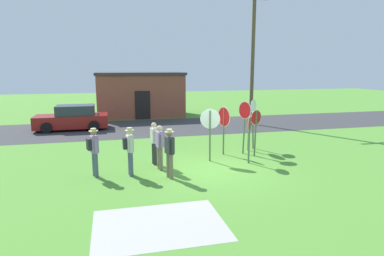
% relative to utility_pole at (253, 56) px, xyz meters
% --- Properties ---
extents(ground_plane, '(80.00, 80.00, 0.00)m').
position_rel_utility_pole_xyz_m(ground_plane, '(-5.69, -9.16, -4.54)').
color(ground_plane, '#518E33').
extents(street_asphalt, '(60.00, 6.40, 0.01)m').
position_rel_utility_pole_xyz_m(street_asphalt, '(-5.69, 0.27, -4.54)').
color(street_asphalt, '#38383A').
rests_on(street_asphalt, ground).
extents(concrete_path, '(3.20, 2.40, 0.01)m').
position_rel_utility_pole_xyz_m(concrete_path, '(-8.19, -13.09, -4.54)').
color(concrete_path, '#ADAAA3').
rests_on(concrete_path, ground).
extents(building_background, '(6.70, 4.34, 3.41)m').
position_rel_utility_pole_xyz_m(building_background, '(-6.92, 5.81, -2.83)').
color(building_background, brown).
rests_on(building_background, ground).
extents(utility_pole, '(1.80, 0.24, 8.72)m').
position_rel_utility_pole_xyz_m(utility_pole, '(0.00, 0.00, 0.00)').
color(utility_pole, brown).
rests_on(utility_pole, ground).
extents(parked_car_on_street, '(4.30, 2.03, 1.51)m').
position_rel_utility_pole_xyz_m(parked_car_on_street, '(-11.51, 0.76, -3.86)').
color(parked_car_on_street, maroon).
rests_on(parked_car_on_street, ground).
extents(stop_sign_low_front, '(0.30, 0.76, 2.35)m').
position_rel_utility_pole_xyz_m(stop_sign_low_front, '(-3.51, -7.19, -2.93)').
color(stop_sign_low_front, '#51664C').
rests_on(stop_sign_low_front, ground).
extents(stop_sign_center_cluster, '(0.52, 0.47, 2.33)m').
position_rel_utility_pole_xyz_m(stop_sign_center_cluster, '(-2.75, -6.40, -2.98)').
color(stop_sign_center_cluster, '#51664C').
rests_on(stop_sign_center_cluster, ground).
extents(stop_sign_rear_right, '(0.35, 0.51, 1.90)m').
position_rel_utility_pole_xyz_m(stop_sign_rear_right, '(-3.91, -8.66, -3.28)').
color(stop_sign_rear_right, '#51664C').
rests_on(stop_sign_rear_right, ground).
extents(stop_sign_leaning_left, '(0.26, 0.86, 2.13)m').
position_rel_utility_pole_xyz_m(stop_sign_leaning_left, '(-4.45, -7.12, -3.08)').
color(stop_sign_leaning_left, '#51664C').
rests_on(stop_sign_leaning_left, ground).
extents(stop_sign_leaning_right, '(0.22, 0.82, 1.98)m').
position_rel_utility_pole_xyz_m(stop_sign_leaning_right, '(-3.10, -6.74, -3.19)').
color(stop_sign_leaning_right, '#51664C').
rests_on(stop_sign_leaning_right, ground).
extents(stop_sign_nearest, '(0.61, 0.29, 2.02)m').
position_rel_utility_pole_xyz_m(stop_sign_nearest, '(-3.20, -7.70, -3.19)').
color(stop_sign_nearest, '#51664C').
rests_on(stop_sign_nearest, ground).
extents(stop_sign_tallest, '(0.75, 0.37, 2.17)m').
position_rel_utility_pole_xyz_m(stop_sign_tallest, '(-5.35, -8.01, -3.05)').
color(stop_sign_tallest, '#51664C').
rests_on(stop_sign_tallest, ground).
extents(person_in_teal, '(0.28, 0.56, 1.69)m').
position_rel_utility_pole_xyz_m(person_in_teal, '(-7.50, -8.64, -3.59)').
color(person_in_teal, '#7A6B56').
rests_on(person_in_teal, ground).
extents(person_holding_notes, '(0.43, 0.54, 1.74)m').
position_rel_utility_pole_xyz_m(person_holding_notes, '(-9.86, -8.91, -3.53)').
color(person_holding_notes, '#4C5670').
rests_on(person_holding_notes, ground).
extents(person_near_signs, '(0.27, 0.56, 1.69)m').
position_rel_utility_pole_xyz_m(person_near_signs, '(-7.61, -7.90, -3.59)').
color(person_near_signs, '#2D2D33').
rests_on(person_near_signs, ground).
extents(person_with_sunhat, '(0.41, 0.57, 1.74)m').
position_rel_utility_pole_xyz_m(person_with_sunhat, '(-8.64, -9.07, -3.53)').
color(person_with_sunhat, '#4C5670').
rests_on(person_with_sunhat, ground).
extents(person_on_left, '(0.31, 0.55, 1.74)m').
position_rel_utility_pole_xyz_m(person_on_left, '(-7.31, -9.68, -3.56)').
color(person_on_left, '#7A6B56').
rests_on(person_on_left, ground).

